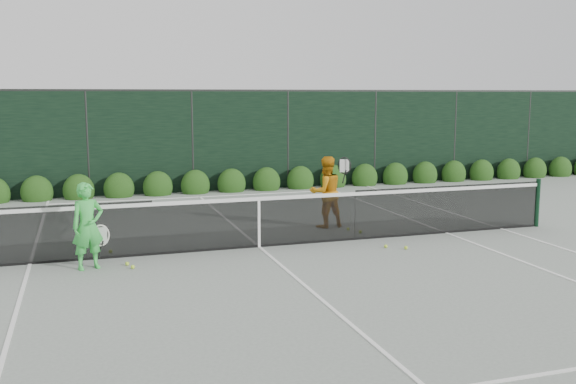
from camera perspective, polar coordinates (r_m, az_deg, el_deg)
name	(u,v)px	position (r m, az deg, el deg)	size (l,w,h in m)	color
ground	(259,247)	(12.40, -2.58, -4.92)	(80.00, 80.00, 0.00)	gray
tennis_net	(258,220)	(12.28, -2.71, -2.52)	(12.90, 0.10, 1.07)	#11331E
player_woman	(88,226)	(11.23, -17.37, -2.92)	(0.66, 0.50, 1.47)	green
player_man	(326,192)	(14.12, 3.39, 0.01)	(0.89, 0.68, 1.57)	orange
court_lines	(259,247)	(12.40, -2.58, -4.89)	(11.03, 23.83, 0.01)	white
windscreen_fence	(307,189)	(9.57, 1.66, 0.27)	(32.00, 21.07, 3.06)	black
hedge_row	(195,185)	(19.23, -8.24, 0.58)	(31.66, 0.65, 0.94)	#16330E
tennis_balls	(275,247)	(12.26, -1.16, -4.90)	(5.42, 1.99, 0.07)	#BEE633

